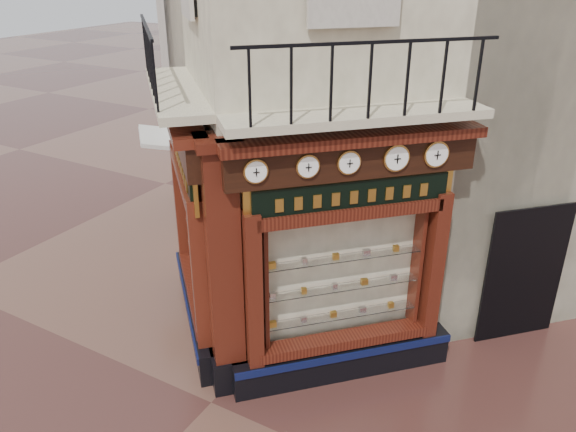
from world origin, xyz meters
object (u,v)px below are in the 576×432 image
Objects in this scene: clock_a at (256,171)px; clock_e at (436,154)px; corner_pilaster at (225,275)px; signboard_right at (352,195)px; clock_d at (396,158)px; clock_c at (349,163)px; signboard_left at (183,160)px; awning at (172,249)px; clock_b at (308,166)px.

clock_e is at bearing 0.00° from clock_a.
corner_pilaster is 2.12m from signboard_right.
clock_d is at bearing 180.00° from clock_e.
clock_c is (1.46, 0.85, 1.67)m from corner_pilaster.
clock_c is 0.54m from signboard_right.
clock_a reaches higher than signboard_left.
corner_pilaster is 2.88m from clock_d.
clock_c is 0.67m from clock_d.
clock_a is 6.36m from awning.
signboard_right is at bearing -155.94° from awning.
clock_c is (0.87, 0.87, -0.00)m from clock_a.
clock_d is (1.35, 1.35, -0.00)m from clock_a.
signboard_right is (0.40, 0.55, -0.52)m from clock_b.
clock_c is 6.65m from awning.
signboard_left is at bearing 135.00° from signboard_right.
clock_c is 1.26m from clock_e.
corner_pilaster is 2.12m from signboard_left.
clock_d is 6.89m from awning.
corner_pilaster is 12.20× the size of clock_c.
clock_e is at bearing -5.52° from signboard_right.
clock_b is 0.15× the size of signboard_right.
clock_b is 0.56m from clock_c.
corner_pilaster reaches higher than clock_c.
signboard_right is (5.15, -1.97, 3.10)m from awning.
clock_a is at bearing 180.00° from clock_c.
clock_b reaches higher than signboard_left.
corner_pilaster is 2.38m from clock_c.
clock_c reaches higher than awning.
awning is at bearing 112.51° from clock_c.
clock_d is 0.26× the size of awning.
clock_e is at bearing 0.00° from clock_c.
corner_pilaster is 12.51× the size of clock_a.
clock_a is 0.98× the size of clock_c.
clock_e is 0.25× the size of awning.
signboard_left is at bearing 100.25° from corner_pilaster.
clock_c is at bearing -180.00° from clock_d.
clock_b is 0.14× the size of signboard_left.
corner_pilaster reaches higher than signboard_right.
clock_e is 0.16× the size of signboard_left.
clock_b is 6.49m from awning.
clock_b is at bearing -180.00° from clock_e.
clock_b reaches higher than signboard_right.
corner_pilaster is at bearing 158.37° from clock_b.
clock_a is 2.35m from signboard_left.
clock_e is at bearing -146.61° from awning.
clock_d reaches higher than awning.
corner_pilaster is 5.13m from awning.
clock_b is at bearing -170.68° from signboard_right.
clock_a is at bearing -161.80° from signboard_left.
clock_c is at bearing -0.00° from clock_b.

